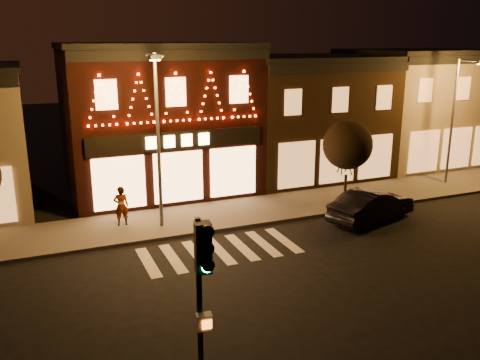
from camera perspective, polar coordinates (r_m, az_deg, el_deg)
ground at (r=18.25m, az=2.22°, el=-12.44°), size 120.00×120.00×0.00m
sidewalk_far at (r=25.71m, az=-1.21°, el=-3.76°), size 44.00×4.00×0.15m
building_pulp at (r=29.71m, az=-9.14°, el=6.81°), size 10.20×8.34×8.30m
building_right_a at (r=33.28m, az=7.09°, el=7.10°), size 9.20×8.28×7.50m
building_right_b at (r=38.49m, az=18.94°, el=7.74°), size 9.20×8.28×7.80m
traffic_signal_near at (r=11.09m, az=-4.21°, el=-11.36°), size 0.38×0.50×4.81m
streetlamp_mid at (r=22.74m, az=-9.11°, el=5.63°), size 0.70×1.79×7.80m
streetlamp_right at (r=32.41m, az=22.85°, el=6.95°), size 0.47×1.67×7.26m
tree_right at (r=27.35m, az=11.85°, el=3.83°), size 2.59×2.59×4.33m
dark_sedan at (r=25.46m, az=14.37°, el=-2.77°), size 5.02×2.94×1.56m
pedestrian at (r=24.31m, az=-13.03°, el=-2.81°), size 0.72×0.51×1.86m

